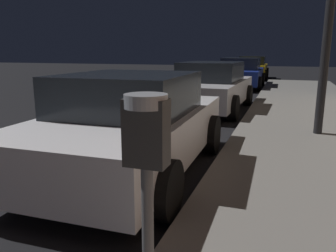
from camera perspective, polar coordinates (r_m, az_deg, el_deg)
parking_meter at (r=1.51m, az=-3.64°, el=-7.53°), size 0.19×0.19×1.40m
car_white at (r=4.82m, az=-6.47°, el=0.22°), size 2.19×4.07×1.43m
car_silver at (r=10.03m, az=7.41°, el=6.67°), size 2.14×4.35×1.43m
car_blue at (r=16.69m, az=12.34°, el=8.85°), size 2.17×4.41×1.43m
car_yellow_cab at (r=22.41m, az=14.23°, el=9.63°), size 2.02×4.11×1.43m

